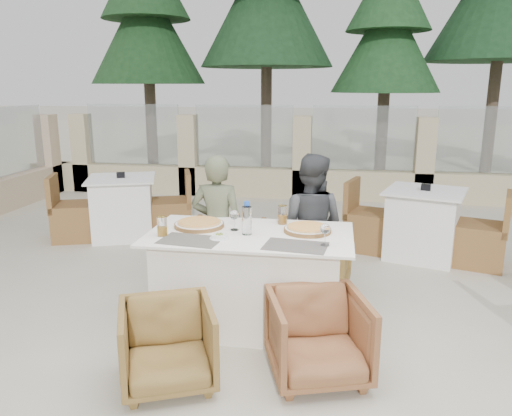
# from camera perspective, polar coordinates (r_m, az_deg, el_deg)

# --- Properties ---
(ground) EXTENTS (80.00, 80.00, 0.00)m
(ground) POSITION_cam_1_polar(r_m,az_deg,el_deg) (4.16, 0.22, -13.31)
(ground) COLOR #BAB39F
(ground) RESTS_ON ground
(sand_patch) EXTENTS (30.00, 16.00, 0.01)m
(sand_patch) POSITION_cam_1_polar(r_m,az_deg,el_deg) (17.76, 7.36, 7.65)
(sand_patch) COLOR beige
(sand_patch) RESTS_ON ground
(perimeter_wall_far) EXTENTS (10.00, 0.34, 1.60)m
(perimeter_wall_far) POSITION_cam_1_polar(r_m,az_deg,el_deg) (8.54, 5.30, 6.43)
(perimeter_wall_far) COLOR beige
(perimeter_wall_far) RESTS_ON ground
(pine_far_left) EXTENTS (2.42, 2.42, 5.50)m
(pine_far_left) POSITION_cam_1_polar(r_m,az_deg,el_deg) (11.44, -12.30, 17.85)
(pine_far_left) COLOR #1B401D
(pine_far_left) RESTS_ON ground
(pine_mid_left) EXTENTS (2.86, 2.86, 6.50)m
(pine_mid_left) POSITION_cam_1_polar(r_m,az_deg,el_deg) (11.34, 1.24, 20.72)
(pine_mid_left) COLOR #1B4020
(pine_mid_left) RESTS_ON ground
(pine_centre) EXTENTS (2.20, 2.20, 5.00)m
(pine_centre) POSITION_cam_1_polar(r_m,az_deg,el_deg) (10.91, 14.68, 16.61)
(pine_centre) COLOR #214E25
(pine_centre) RESTS_ON ground
(pine_mid_right) EXTENTS (2.99, 2.99, 6.80)m
(pine_mid_right) POSITION_cam_1_polar(r_m,az_deg,el_deg) (11.99, 26.38, 19.72)
(pine_mid_right) COLOR #1C4322
(pine_mid_right) RESTS_ON ground
(dining_table) EXTENTS (1.60, 0.90, 0.77)m
(dining_table) POSITION_cam_1_polar(r_m,az_deg,el_deg) (4.04, -0.69, -8.12)
(dining_table) COLOR white
(dining_table) RESTS_ON ground
(placemat_near_left) EXTENTS (0.48, 0.35, 0.00)m
(placemat_near_left) POSITION_cam_1_polar(r_m,az_deg,el_deg) (3.77, -7.49, -3.66)
(placemat_near_left) COLOR #615C53
(placemat_near_left) RESTS_ON dining_table
(placemat_near_right) EXTENTS (0.48, 0.35, 0.00)m
(placemat_near_right) POSITION_cam_1_polar(r_m,az_deg,el_deg) (3.61, 4.55, -4.34)
(placemat_near_right) COLOR #605952
(placemat_near_right) RESTS_ON dining_table
(pizza_left) EXTENTS (0.42, 0.42, 0.05)m
(pizza_left) POSITION_cam_1_polar(r_m,az_deg,el_deg) (4.11, -6.51, -1.79)
(pizza_left) COLOR #CA681B
(pizza_left) RESTS_ON dining_table
(pizza_right) EXTENTS (0.49, 0.49, 0.05)m
(pizza_right) POSITION_cam_1_polar(r_m,az_deg,el_deg) (3.96, 5.90, -2.39)
(pizza_right) COLOR orange
(pizza_right) RESTS_ON dining_table
(water_bottle) EXTENTS (0.08, 0.08, 0.26)m
(water_bottle) POSITION_cam_1_polar(r_m,az_deg,el_deg) (3.85, -1.05, -1.15)
(water_bottle) COLOR #BFDCFB
(water_bottle) RESTS_ON dining_table
(wine_glass_centre) EXTENTS (0.10, 0.10, 0.18)m
(wine_glass_centre) POSITION_cam_1_polar(r_m,az_deg,el_deg) (3.97, -2.49, -1.26)
(wine_glass_centre) COLOR white
(wine_glass_centre) RESTS_ON dining_table
(wine_glass_corner) EXTENTS (0.10, 0.10, 0.18)m
(wine_glass_corner) POSITION_cam_1_polar(r_m,az_deg,el_deg) (3.62, 7.91, -2.89)
(wine_glass_corner) COLOR silver
(wine_glass_corner) RESTS_ON dining_table
(beer_glass_left) EXTENTS (0.08, 0.08, 0.15)m
(beer_glass_left) POSITION_cam_1_polar(r_m,az_deg,el_deg) (3.89, -10.68, -2.07)
(beer_glass_left) COLOR gold
(beer_glass_left) RESTS_ON dining_table
(beer_glass_right) EXTENTS (0.08, 0.08, 0.16)m
(beer_glass_right) POSITION_cam_1_polar(r_m,az_deg,el_deg) (4.16, 3.05, -0.79)
(beer_glass_right) COLOR orange
(beer_glass_right) RESTS_ON dining_table
(olive_dish) EXTENTS (0.13, 0.13, 0.04)m
(olive_dish) POSITION_cam_1_polar(r_m,az_deg,el_deg) (3.77, -4.21, -3.21)
(olive_dish) COLOR white
(olive_dish) RESTS_ON dining_table
(armchair_far_left) EXTENTS (0.70, 0.72, 0.65)m
(armchair_far_left) POSITION_cam_1_polar(r_m,az_deg,el_deg) (4.76, -3.57, -5.44)
(armchair_far_left) COLOR olive
(armchair_far_left) RESTS_ON ground
(armchair_far_right) EXTENTS (0.77, 0.79, 0.65)m
(armchair_far_right) POSITION_cam_1_polar(r_m,az_deg,el_deg) (4.69, 6.31, -5.84)
(armchair_far_right) COLOR olive
(armchair_far_right) RESTS_ON ground
(armchair_near_left) EXTENTS (0.77, 0.78, 0.55)m
(armchair_near_left) POSITION_cam_1_polar(r_m,az_deg,el_deg) (3.37, -10.09, -15.14)
(armchair_near_left) COLOR olive
(armchair_near_left) RESTS_ON ground
(armchair_near_right) EXTENTS (0.78, 0.79, 0.58)m
(armchair_near_right) POSITION_cam_1_polar(r_m,az_deg,el_deg) (3.41, 7.09, -14.42)
(armchair_near_right) COLOR brown
(armchair_near_right) RESTS_ON ground
(diner_left) EXTENTS (0.49, 0.33, 1.32)m
(diner_left) POSITION_cam_1_polar(r_m,az_deg,el_deg) (4.48, -4.41, -2.22)
(diner_left) COLOR #585E44
(diner_left) RESTS_ON ground
(diner_right) EXTENTS (0.74, 0.64, 1.32)m
(diner_right) POSITION_cam_1_polar(r_m,az_deg,el_deg) (4.54, 6.18, -2.05)
(diner_right) COLOR #3E4044
(diner_right) RESTS_ON ground
(bg_table_a) EXTENTS (1.82, 1.31, 0.77)m
(bg_table_a) POSITION_cam_1_polar(r_m,az_deg,el_deg) (6.56, -14.97, 0.06)
(bg_table_a) COLOR white
(bg_table_a) RESTS_ON ground
(bg_table_b) EXTENTS (1.81, 1.28, 0.77)m
(bg_table_b) POSITION_cam_1_polar(r_m,az_deg,el_deg) (5.89, 18.53, -1.74)
(bg_table_b) COLOR white
(bg_table_b) RESTS_ON ground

